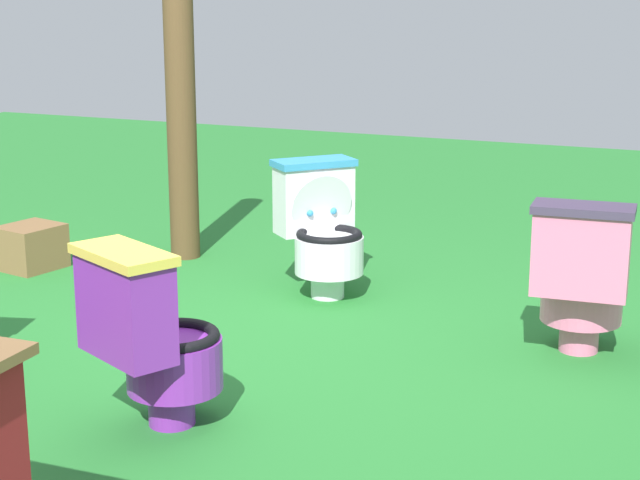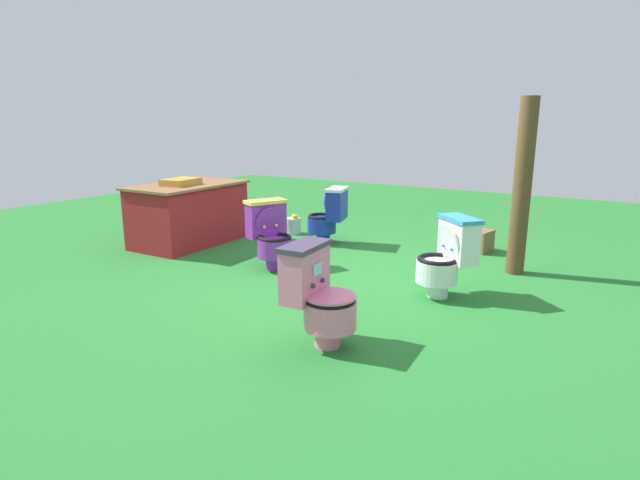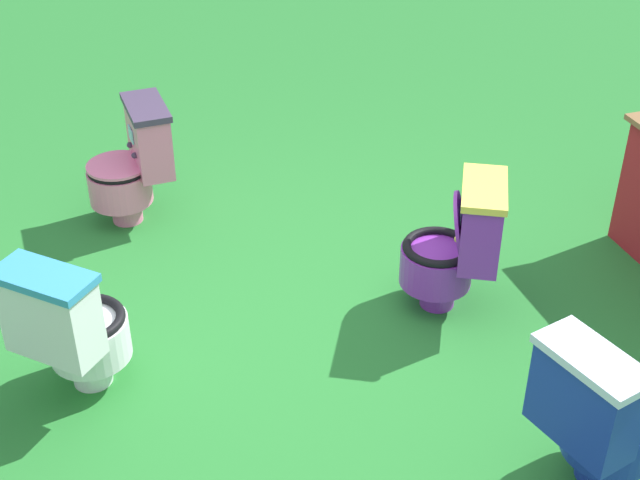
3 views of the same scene
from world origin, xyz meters
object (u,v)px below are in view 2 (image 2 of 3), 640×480
object	(u,v)px
toilet_pink	(319,295)
toilet_blue	(329,215)
toilet_purple	(271,234)
vendor_table	(189,213)
toilet_white	(447,256)
wooden_post	(522,188)
lemon_bucket	(293,225)
small_crate	(476,240)

from	to	relation	value
toilet_pink	toilet_blue	xyz separation A→B (m)	(2.60, 1.50, 0.00)
toilet_blue	toilet_purple	bearing A→B (deg)	165.97
vendor_table	toilet_purple	bearing A→B (deg)	-101.65
toilet_white	toilet_purple	bearing A→B (deg)	45.72
toilet_blue	wooden_post	world-z (taller)	wooden_post
toilet_purple	toilet_white	xyz separation A→B (m)	(0.12, -1.89, 0.00)
toilet_white	lemon_bucket	world-z (taller)	toilet_white
toilet_white	vendor_table	bearing A→B (deg)	38.65
toilet_purple	small_crate	distance (m)	2.55
wooden_post	small_crate	world-z (taller)	wooden_post
toilet_white	wooden_post	world-z (taller)	wooden_post
toilet_pink	toilet_purple	xyz separation A→B (m)	(1.33, 1.45, 0.00)
wooden_post	toilet_white	bearing A→B (deg)	160.70
vendor_table	wooden_post	world-z (taller)	wooden_post
toilet_white	small_crate	xyz separation A→B (m)	(1.79, 0.22, -0.24)
toilet_purple	lemon_bucket	size ratio (longest dim) A/B	2.63
toilet_purple	small_crate	size ratio (longest dim) A/B	2.18
toilet_blue	lemon_bucket	distance (m)	0.80
toilet_pink	toilet_blue	bearing A→B (deg)	-154.50
toilet_pink	vendor_table	distance (m)	3.45
toilet_pink	lemon_bucket	world-z (taller)	toilet_pink
wooden_post	toilet_pink	bearing A→B (deg)	162.29
wooden_post	lemon_bucket	bearing A→B (deg)	84.66
toilet_purple	wooden_post	size ratio (longest dim) A/B	0.41
toilet_pink	vendor_table	xyz separation A→B (m)	(1.66, 3.03, 0.02)
toilet_blue	small_crate	world-z (taller)	toilet_blue
vendor_table	small_crate	world-z (taller)	vendor_table
toilet_pink	wooden_post	bearing A→B (deg)	157.81
toilet_blue	vendor_table	size ratio (longest dim) A/B	0.49
vendor_table	lemon_bucket	world-z (taller)	vendor_table
toilet_pink	toilet_blue	distance (m)	3.00
toilet_purple	small_crate	xyz separation A→B (m)	(1.91, -1.67, -0.24)
toilet_white	wooden_post	distance (m)	1.26
toilet_purple	wooden_post	world-z (taller)	wooden_post
toilet_purple	toilet_blue	bearing A→B (deg)	-152.10
toilet_white	toilet_pink	bearing A→B (deg)	115.47
vendor_table	small_crate	size ratio (longest dim) A/B	4.47
toilet_purple	toilet_white	distance (m)	1.89
toilet_white	wooden_post	bearing A→B (deg)	-67.32
toilet_blue	wooden_post	bearing A→B (deg)	-107.39
toilet_pink	small_crate	distance (m)	3.26
toilet_pink	vendor_table	bearing A→B (deg)	-123.18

